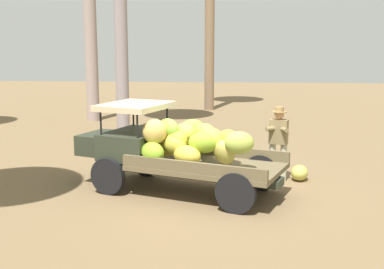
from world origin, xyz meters
name	(u,v)px	position (x,y,z in m)	size (l,w,h in m)	color
ground_plane	(204,189)	(0.00, 0.00, 0.00)	(60.00, 60.00, 0.00)	brown
truck	(170,148)	(0.70, 0.16, 0.93)	(4.66, 2.91, 1.83)	#2D3426
farmer	(278,139)	(-1.64, -0.83, 0.97)	(0.54, 0.50, 1.70)	#B8B89B
loose_banana_bunch	(299,173)	(-2.15, -0.90, 0.18)	(0.54, 0.39, 0.36)	#BFBD50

